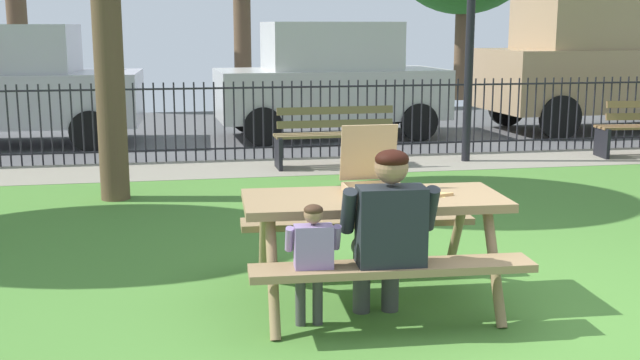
{
  "coord_description": "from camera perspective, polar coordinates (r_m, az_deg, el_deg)",
  "views": [
    {
      "loc": [
        -2.21,
        -4.71,
        1.94
      ],
      "look_at": [
        -1.14,
        1.17,
        0.75
      ],
      "focal_mm": 44.08,
      "sensor_mm": 36.0,
      "label": 1
    }
  ],
  "objects": [
    {
      "name": "street_asphalt",
      "position": [
        14.91,
        -1.73,
        3.74
      ],
      "size": [
        28.0,
        6.62,
        0.01
      ],
      "primitive_type": "cube",
      "color": "#515154"
    },
    {
      "name": "iron_fence_streetside",
      "position": [
        11.6,
        0.72,
        4.5
      ],
      "size": [
        22.36,
        0.03,
        1.13
      ],
      "color": "black",
      "rests_on": "ground"
    },
    {
      "name": "picnic_table_foreground",
      "position": [
        5.48,
        3.9,
        -2.95
      ],
      "size": [
        1.86,
        1.56,
        0.79
      ],
      "color": "#91734F",
      "rests_on": "ground"
    },
    {
      "name": "adult_at_table",
      "position": [
        4.99,
        4.92,
        -3.68
      ],
      "size": [
        0.62,
        0.6,
        1.19
      ],
      "color": "#3C3C3C",
      "rests_on": "ground"
    },
    {
      "name": "ground",
      "position": [
        6.69,
        9.49,
        -5.84
      ],
      "size": [
        28.0,
        10.6,
        0.02
      ],
      "primitive_type": "cube",
      "color": "#4A7F32"
    },
    {
      "name": "parked_car_center",
      "position": [
        13.68,
        0.78,
        7.35
      ],
      "size": [
        3.98,
        2.0,
        1.98
      ],
      "color": "beige",
      "rests_on": "ground"
    },
    {
      "name": "cobblestone_walkway",
      "position": [
        11.01,
        1.41,
        1.07
      ],
      "size": [
        28.0,
        1.4,
        0.01
      ],
      "primitive_type": "cube",
      "color": "gray"
    },
    {
      "name": "pizza_slice_on_table",
      "position": [
        5.53,
        8.38,
        -0.99
      ],
      "size": [
        0.23,
        0.24,
        0.02
      ],
      "color": "#EFC767",
      "rests_on": "picnic_table_foreground"
    },
    {
      "name": "child_at_table",
      "position": [
        4.92,
        -0.58,
        -5.5
      ],
      "size": [
        0.35,
        0.34,
        0.86
      ],
      "color": "#414141",
      "rests_on": "ground"
    },
    {
      "name": "park_bench_center",
      "position": [
        10.79,
        0.97,
        3.12
      ],
      "size": [
        1.61,
        0.5,
        0.85
      ],
      "color": "brown",
      "rests_on": "ground"
    },
    {
      "name": "pizza_box_open",
      "position": [
        5.55,
        3.93,
        -0.0
      ],
      "size": [
        0.42,
        0.47,
        0.47
      ],
      "color": "tan",
      "rests_on": "picnic_table_foreground"
    },
    {
      "name": "parked_car_right",
      "position": [
        15.59,
        20.56,
        8.21
      ],
      "size": [
        4.8,
        2.28,
        2.46
      ],
      "color": "#A0825E",
      "rests_on": "ground"
    }
  ]
}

